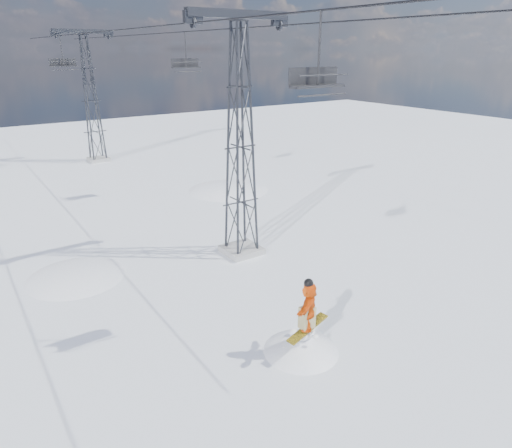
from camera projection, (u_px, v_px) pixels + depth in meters
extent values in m
plane|color=white|center=(339.00, 331.00, 17.01)|extent=(120.00, 120.00, 0.00)
sphere|color=white|center=(97.00, 407.00, 23.80)|extent=(16.00, 16.00, 16.00)
sphere|color=white|center=(231.00, 301.00, 37.46)|extent=(20.00, 20.00, 20.00)
cube|color=#999999|center=(242.00, 250.00, 23.55)|extent=(1.80, 1.80, 0.30)
cube|color=#2B2C32|center=(239.00, 14.00, 19.57)|extent=(5.00, 0.35, 0.35)
cube|color=#2B2C32|center=(193.00, 17.00, 18.48)|extent=(0.80, 0.25, 0.50)
cube|color=#2B2C32|center=(279.00, 21.00, 20.79)|extent=(0.80, 0.25, 0.50)
cube|color=#999999|center=(99.00, 159.00, 42.85)|extent=(1.80, 1.80, 0.30)
cube|color=#2B2C32|center=(83.00, 31.00, 38.86)|extent=(5.00, 0.35, 0.35)
cube|color=#2B2C32|center=(56.00, 33.00, 37.78)|extent=(0.80, 0.25, 0.50)
cube|color=#2B2C32|center=(109.00, 34.00, 40.09)|extent=(0.80, 0.25, 0.50)
cylinder|color=black|center=(106.00, 31.00, 27.43)|extent=(0.06, 51.00, 0.06)
cylinder|color=black|center=(173.00, 33.00, 29.74)|extent=(0.06, 51.00, 0.06)
sphere|color=white|center=(299.00, 391.00, 16.56)|extent=(4.40, 4.40, 4.40)
cube|color=#B79818|center=(308.00, 328.00, 15.31)|extent=(1.76, 0.59, 0.40)
imported|color=#E8500A|center=(309.00, 306.00, 15.00)|extent=(1.54, 1.38, 1.70)
cube|color=#9B905F|center=(308.00, 318.00, 15.16)|extent=(0.60, 0.58, 0.78)
sphere|color=black|center=(310.00, 283.00, 14.70)|extent=(0.32, 0.32, 0.32)
cylinder|color=black|center=(319.00, 49.00, 12.93)|extent=(0.07, 0.07, 2.02)
cube|color=black|center=(318.00, 86.00, 13.29)|extent=(1.83, 0.41, 0.07)
cube|color=black|center=(314.00, 76.00, 13.34)|extent=(1.83, 0.05, 0.50)
cylinder|color=black|center=(323.00, 95.00, 13.19)|extent=(1.83, 0.05, 0.05)
cylinder|color=black|center=(325.00, 75.00, 12.96)|extent=(1.83, 0.05, 0.05)
cylinder|color=black|center=(186.00, 50.00, 28.83)|extent=(0.08, 0.08, 2.11)
cube|color=black|center=(187.00, 68.00, 29.21)|extent=(1.92, 0.43, 0.08)
cube|color=black|center=(185.00, 63.00, 29.27)|extent=(1.92, 0.06, 0.53)
cylinder|color=black|center=(188.00, 72.00, 29.11)|extent=(1.92, 0.06, 0.06)
cylinder|color=black|center=(188.00, 62.00, 28.86)|extent=(1.92, 0.05, 0.05)
cylinder|color=black|center=(62.00, 51.00, 37.32)|extent=(0.09, 0.09, 2.35)
cube|color=black|center=(64.00, 66.00, 37.74)|extent=(2.13, 0.48, 0.09)
cube|color=black|center=(63.00, 62.00, 37.81)|extent=(2.13, 0.06, 0.59)
cylinder|color=black|center=(65.00, 70.00, 37.63)|extent=(2.13, 0.06, 0.06)
cylinder|color=black|center=(64.00, 62.00, 37.36)|extent=(2.13, 0.05, 0.05)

